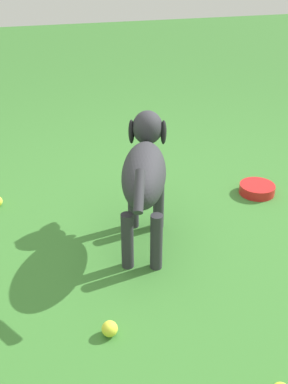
% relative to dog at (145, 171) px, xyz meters
% --- Properties ---
extents(ground, '(14.00, 14.00, 0.00)m').
position_rel_dog_xyz_m(ground, '(0.02, -0.14, -0.41)').
color(ground, '#38722D').
extents(dog, '(0.87, 0.41, 0.62)m').
position_rel_dog_xyz_m(dog, '(0.00, 0.00, 0.00)').
color(dog, '#2D2D33').
rests_on(dog, ground).
extents(tennis_ball_1, '(0.07, 0.07, 0.07)m').
position_rel_dog_xyz_m(tennis_ball_1, '(-0.61, 0.32, -0.37)').
color(tennis_ball_1, yellow).
rests_on(tennis_ball_1, ground).
extents(water_bowl, '(0.22, 0.22, 0.06)m').
position_rel_dog_xyz_m(water_bowl, '(0.29, -0.82, -0.38)').
color(water_bowl, red).
rests_on(water_bowl, ground).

